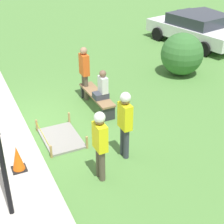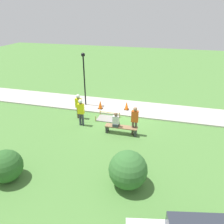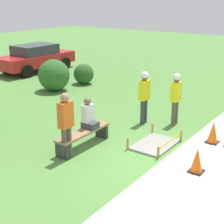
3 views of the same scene
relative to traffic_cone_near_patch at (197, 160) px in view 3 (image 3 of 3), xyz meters
name	(u,v)px [view 3 (image 3 of 3)]	position (x,y,z in m)	size (l,w,h in m)	color
ground_plane	(161,164)	(0.01, 0.94, -0.41)	(60.00, 60.00, 0.00)	#51843D
sidewalk	(213,179)	(0.01, -0.42, -0.36)	(28.00, 2.73, 0.10)	#BCB7AD
wet_concrete_patch	(155,144)	(0.95, 1.64, -0.37)	(1.45, 1.01, 0.36)	gray
traffic_cone_near_patch	(197,160)	(0.00, 0.00, 0.00)	(0.34, 0.34, 0.62)	black
traffic_cone_far_patch	(213,132)	(1.90, 0.31, 0.01)	(0.34, 0.34, 0.64)	black
park_bench	(83,136)	(-0.33, 3.24, -0.06)	(1.92, 0.44, 0.49)	#2D2D33
person_seated_on_bench	(89,116)	(0.00, 3.29, 0.43)	(0.36, 0.44, 0.89)	#383D47
worker_supervisor	(176,94)	(2.88, 1.97, 0.62)	(0.40, 0.25, 1.73)	brown
worker_assistant	(144,93)	(2.35, 2.85, 0.65)	(0.40, 0.26, 1.77)	#383D47
bystander_in_orange_shirt	(66,122)	(-1.09, 3.16, 0.61)	(0.40, 0.23, 1.78)	brown
parked_car_red	(36,57)	(6.02, 12.11, 0.38)	(4.58, 2.14, 1.49)	red
shrub_rounded_near	(54,75)	(3.60, 8.27, 0.30)	(1.41, 1.41, 1.41)	#2D6028
shrub_rounded_far	(84,74)	(5.33, 8.00, 0.08)	(0.98, 0.98, 0.98)	#285623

